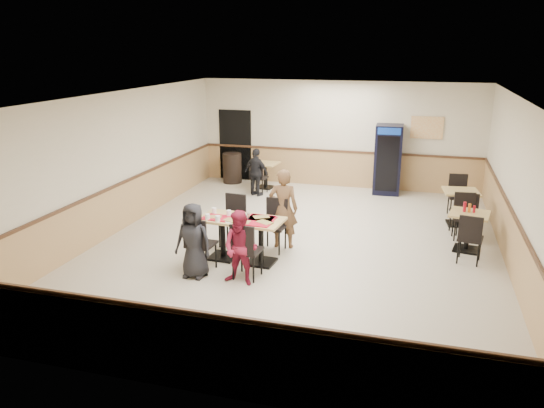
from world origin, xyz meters
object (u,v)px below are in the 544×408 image
(diner_man_opposite, at_px, (283,209))
(trash_bin, at_px, (232,168))
(diner_woman_left, at_px, (193,241))
(main_table, at_px, (242,233))
(pepsi_cooler, at_px, (388,159))
(back_table, at_px, (265,171))
(lone_diner, at_px, (256,172))
(diner_woman_right, at_px, (241,248))
(side_table_near, at_px, (468,226))
(side_table_far, at_px, (460,202))

(diner_man_opposite, height_order, trash_bin, diner_man_opposite)
(diner_woman_left, xyz_separation_m, trash_bin, (-1.66, 6.52, -0.23))
(main_table, bearing_deg, pepsi_cooler, 72.13)
(back_table, relative_size, trash_bin, 0.86)
(trash_bin, bearing_deg, diner_woman_left, -75.70)
(diner_woman_left, relative_size, lone_diner, 1.04)
(lone_diner, xyz_separation_m, pepsi_cooler, (3.37, 1.22, 0.30))
(diner_woman_left, relative_size, trash_bin, 1.53)
(diner_woman_left, xyz_separation_m, diner_man_opposite, (1.14, 1.82, 0.14))
(diner_woman_right, bearing_deg, trash_bin, 118.77)
(diner_man_opposite, height_order, lone_diner, diner_man_opposite)
(diner_man_opposite, height_order, back_table, diner_man_opposite)
(main_table, height_order, diner_man_opposite, diner_man_opposite)
(back_table, height_order, trash_bin, trash_bin)
(diner_man_opposite, distance_m, lone_diner, 3.89)
(diner_man_opposite, relative_size, pepsi_cooler, 0.85)
(diner_woman_left, bearing_deg, pepsi_cooler, 68.64)
(diner_woman_left, distance_m, lone_diner, 5.36)
(diner_woman_left, relative_size, side_table_near, 1.59)
(main_table, xyz_separation_m, lone_diner, (-1.10, 4.42, 0.09))
(main_table, xyz_separation_m, trash_bin, (-2.23, 5.61, -0.12))
(diner_man_opposite, relative_size, back_table, 2.15)
(diner_woman_left, xyz_separation_m, back_table, (-0.53, 6.17, -0.18))
(diner_woman_left, height_order, diner_man_opposite, diner_man_opposite)
(main_table, distance_m, lone_diner, 4.56)
(main_table, xyz_separation_m, pepsi_cooler, (2.27, 5.65, 0.39))
(side_table_near, height_order, pepsi_cooler, pepsi_cooler)
(side_table_far, bearing_deg, lone_diner, 168.04)
(diner_man_opposite, xyz_separation_m, back_table, (-1.67, 4.34, -0.32))
(diner_woman_right, bearing_deg, lone_diner, 112.34)
(diner_man_opposite, height_order, pepsi_cooler, pepsi_cooler)
(lone_diner, height_order, side_table_far, lone_diner)
(diner_woman_left, distance_m, side_table_far, 6.28)
(pepsi_cooler, xyz_separation_m, trash_bin, (-4.50, -0.04, -0.51))
(side_table_near, relative_size, trash_bin, 0.96)
(diner_woman_right, relative_size, back_table, 1.73)
(diner_woman_left, relative_size, pepsi_cooler, 0.71)
(diner_man_opposite, distance_m, side_table_far, 4.25)
(trash_bin, bearing_deg, side_table_near, -31.45)
(lone_diner, height_order, trash_bin, lone_diner)
(main_table, height_order, side_table_near, main_table)
(pepsi_cooler, bearing_deg, trash_bin, 178.51)
(diner_woman_right, xyz_separation_m, trash_bin, (-2.55, 6.58, -0.21))
(side_table_far, xyz_separation_m, pepsi_cooler, (-1.79, 2.32, 0.41))
(diner_woman_right, distance_m, diner_man_opposite, 1.91)
(lone_diner, relative_size, side_table_far, 1.55)
(main_table, relative_size, diner_man_opposite, 1.00)
(diner_man_opposite, xyz_separation_m, pepsi_cooler, (1.70, 4.74, 0.14))
(main_table, relative_size, pepsi_cooler, 0.85)
(lone_diner, distance_m, side_table_near, 5.89)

